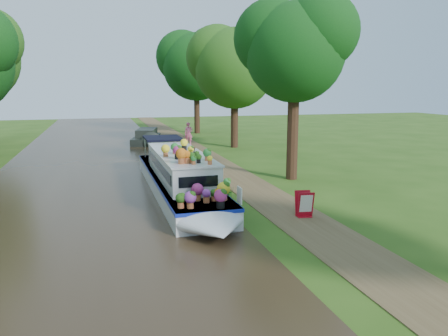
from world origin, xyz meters
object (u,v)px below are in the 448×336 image
pedestrian_pink (189,133)px  second_boat (147,137)px  sandwich_board (304,205)px  plant_boat (181,177)px

pedestrian_pink → second_boat: bearing=159.8°
second_boat → sandwich_board: size_ratio=7.07×
pedestrian_pink → sandwich_board: bearing=-79.3°
sandwich_board → pedestrian_pink: bearing=98.4°
second_boat → sandwich_board: 22.65m
pedestrian_pink → plant_boat: bearing=-92.0°
plant_boat → pedestrian_pink: (3.63, 16.32, 0.07)m
plant_boat → sandwich_board: (3.70, -4.24, -0.41)m
sandwich_board → pedestrian_pink: pedestrian_pink is taller
second_boat → pedestrian_pink: (3.14, -1.87, 0.43)m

